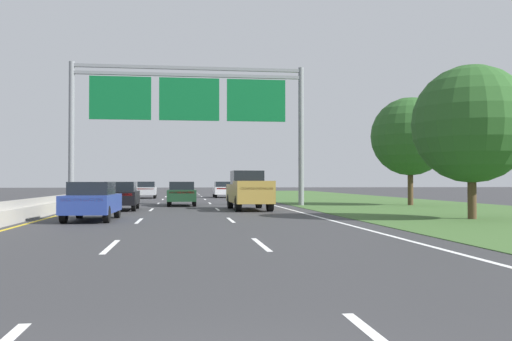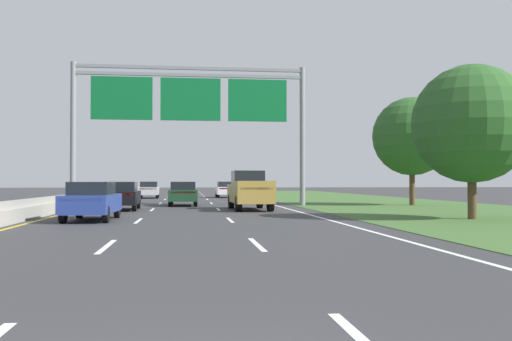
{
  "view_description": "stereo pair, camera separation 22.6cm",
  "coord_description": "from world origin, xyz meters",
  "px_view_note": "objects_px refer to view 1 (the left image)",
  "views": [
    {
      "loc": [
        -0.11,
        -3.57,
        1.59
      ],
      "look_at": [
        3.35,
        22.98,
        2.11
      ],
      "focal_mm": 39.5,
      "sensor_mm": 36.0,
      "label": 1
    },
    {
      "loc": [
        0.11,
        -3.6,
        1.59
      ],
      "look_at": [
        3.35,
        22.98,
        2.11
      ],
      "focal_mm": 39.5,
      "sensor_mm": 36.0,
      "label": 2
    }
  ],
  "objects_px": {
    "overhead_sign_gantry": "(189,105)",
    "pickup_truck_gold": "(249,191)",
    "car_black_left_lane_sedan": "(121,195)",
    "car_blue_left_lane_sedan": "(92,200)",
    "car_silver_left_lane_sedan": "(146,190)",
    "roadside_tree_mid": "(410,137)",
    "car_white_right_lane_sedan": "(223,189)",
    "car_darkgreen_centre_lane_sedan": "(182,193)",
    "roadside_tree_near": "(471,124)"
  },
  "relations": [
    {
      "from": "car_silver_left_lane_sedan",
      "to": "car_blue_left_lane_sedan",
      "type": "bearing_deg",
      "value": 178.33
    },
    {
      "from": "overhead_sign_gantry",
      "to": "roadside_tree_near",
      "type": "height_order",
      "value": "overhead_sign_gantry"
    },
    {
      "from": "pickup_truck_gold",
      "to": "roadside_tree_near",
      "type": "height_order",
      "value": "roadside_tree_near"
    },
    {
      "from": "pickup_truck_gold",
      "to": "roadside_tree_near",
      "type": "distance_m",
      "value": 12.71
    },
    {
      "from": "overhead_sign_gantry",
      "to": "pickup_truck_gold",
      "type": "height_order",
      "value": "overhead_sign_gantry"
    },
    {
      "from": "overhead_sign_gantry",
      "to": "car_darkgreen_centre_lane_sedan",
      "type": "xyz_separation_m",
      "value": [
        -0.47,
        0.85,
        -5.67
      ]
    },
    {
      "from": "overhead_sign_gantry",
      "to": "roadside_tree_near",
      "type": "bearing_deg",
      "value": -50.59
    },
    {
      "from": "car_silver_left_lane_sedan",
      "to": "pickup_truck_gold",
      "type": "bearing_deg",
      "value": -164.13
    },
    {
      "from": "car_darkgreen_centre_lane_sedan",
      "to": "roadside_tree_near",
      "type": "relative_size",
      "value": 0.68
    },
    {
      "from": "overhead_sign_gantry",
      "to": "pickup_truck_gold",
      "type": "distance_m",
      "value": 8.07
    },
    {
      "from": "overhead_sign_gantry",
      "to": "roadside_tree_near",
      "type": "relative_size",
      "value": 2.32
    },
    {
      "from": "overhead_sign_gantry",
      "to": "car_blue_left_lane_sedan",
      "type": "distance_m",
      "value": 14.54
    },
    {
      "from": "overhead_sign_gantry",
      "to": "car_black_left_lane_sedan",
      "type": "xyz_separation_m",
      "value": [
        -3.81,
        -4.45,
        -5.67
      ]
    },
    {
      "from": "roadside_tree_mid",
      "to": "car_white_right_lane_sedan",
      "type": "bearing_deg",
      "value": 118.81
    },
    {
      "from": "overhead_sign_gantry",
      "to": "roadside_tree_mid",
      "type": "xyz_separation_m",
      "value": [
        14.58,
        -0.68,
        -1.91
      ]
    },
    {
      "from": "car_darkgreen_centre_lane_sedan",
      "to": "car_black_left_lane_sedan",
      "type": "xyz_separation_m",
      "value": [
        -3.34,
        -5.3,
        0.0
      ]
    },
    {
      "from": "overhead_sign_gantry",
      "to": "car_black_left_lane_sedan",
      "type": "height_order",
      "value": "overhead_sign_gantry"
    },
    {
      "from": "car_darkgreen_centre_lane_sedan",
      "to": "car_blue_left_lane_sedan",
      "type": "distance_m",
      "value": 14.08
    },
    {
      "from": "car_white_right_lane_sedan",
      "to": "car_black_left_lane_sedan",
      "type": "xyz_separation_m",
      "value": [
        -7.36,
        -23.83,
        0.0
      ]
    },
    {
      "from": "car_blue_left_lane_sedan",
      "to": "roadside_tree_near",
      "type": "relative_size",
      "value": 0.68
    },
    {
      "from": "overhead_sign_gantry",
      "to": "pickup_truck_gold",
      "type": "xyz_separation_m",
      "value": [
        3.27,
        -5.01,
        -5.41
      ]
    },
    {
      "from": "overhead_sign_gantry",
      "to": "car_silver_left_lane_sedan",
      "type": "xyz_separation_m",
      "value": [
        -3.84,
        18.07,
        -5.67
      ]
    },
    {
      "from": "pickup_truck_gold",
      "to": "car_white_right_lane_sedan",
      "type": "xyz_separation_m",
      "value": [
        0.28,
        24.39,
        -0.26
      ]
    },
    {
      "from": "pickup_truck_gold",
      "to": "car_blue_left_lane_sedan",
      "type": "distance_m",
      "value": 10.67
    },
    {
      "from": "pickup_truck_gold",
      "to": "car_black_left_lane_sedan",
      "type": "relative_size",
      "value": 1.23
    },
    {
      "from": "car_blue_left_lane_sedan",
      "to": "roadside_tree_mid",
      "type": "height_order",
      "value": "roadside_tree_mid"
    },
    {
      "from": "pickup_truck_gold",
      "to": "roadside_tree_mid",
      "type": "xyz_separation_m",
      "value": [
        11.31,
        4.33,
        3.5
      ]
    },
    {
      "from": "roadside_tree_near",
      "to": "car_silver_left_lane_sedan",
      "type": "bearing_deg",
      "value": 115.63
    },
    {
      "from": "car_blue_left_lane_sedan",
      "to": "car_silver_left_lane_sedan",
      "type": "bearing_deg",
      "value": 0.69
    },
    {
      "from": "car_black_left_lane_sedan",
      "to": "roadside_tree_mid",
      "type": "distance_m",
      "value": 19.15
    },
    {
      "from": "roadside_tree_mid",
      "to": "car_black_left_lane_sedan",
      "type": "bearing_deg",
      "value": -168.42
    },
    {
      "from": "car_silver_left_lane_sedan",
      "to": "car_black_left_lane_sedan",
      "type": "distance_m",
      "value": 22.53
    },
    {
      "from": "car_silver_left_lane_sedan",
      "to": "roadside_tree_near",
      "type": "distance_m",
      "value": 35.87
    },
    {
      "from": "roadside_tree_near",
      "to": "car_darkgreen_centre_lane_sedan",
      "type": "bearing_deg",
      "value": 128.88
    },
    {
      "from": "car_darkgreen_centre_lane_sedan",
      "to": "roadside_tree_mid",
      "type": "bearing_deg",
      "value": -95.74
    },
    {
      "from": "car_darkgreen_centre_lane_sedan",
      "to": "roadside_tree_near",
      "type": "xyz_separation_m",
      "value": [
        12.09,
        -14.99,
        3.18
      ]
    },
    {
      "from": "car_blue_left_lane_sedan",
      "to": "car_black_left_lane_sedan",
      "type": "bearing_deg",
      "value": -0.63
    },
    {
      "from": "car_silver_left_lane_sedan",
      "to": "car_darkgreen_centre_lane_sedan",
      "type": "distance_m",
      "value": 17.55
    },
    {
      "from": "car_black_left_lane_sedan",
      "to": "car_blue_left_lane_sedan",
      "type": "distance_m",
      "value": 8.31
    },
    {
      "from": "car_white_right_lane_sedan",
      "to": "roadside_tree_near",
      "type": "relative_size",
      "value": 0.68
    },
    {
      "from": "car_silver_left_lane_sedan",
      "to": "roadside_tree_near",
      "type": "xyz_separation_m",
      "value": [
        15.46,
        -32.22,
        3.18
      ]
    },
    {
      "from": "car_white_right_lane_sedan",
      "to": "car_black_left_lane_sedan",
      "type": "height_order",
      "value": "same"
    },
    {
      "from": "car_white_right_lane_sedan",
      "to": "roadside_tree_mid",
      "type": "relative_size",
      "value": 0.61
    },
    {
      "from": "overhead_sign_gantry",
      "to": "pickup_truck_gold",
      "type": "bearing_deg",
      "value": -56.86
    },
    {
      "from": "car_black_left_lane_sedan",
      "to": "roadside_tree_near",
      "type": "xyz_separation_m",
      "value": [
        15.44,
        -9.69,
        3.18
      ]
    },
    {
      "from": "car_darkgreen_centre_lane_sedan",
      "to": "car_white_right_lane_sedan",
      "type": "distance_m",
      "value": 18.95
    },
    {
      "from": "car_silver_left_lane_sedan",
      "to": "car_white_right_lane_sedan",
      "type": "bearing_deg",
      "value": -81.27
    },
    {
      "from": "pickup_truck_gold",
      "to": "roadside_tree_mid",
      "type": "distance_m",
      "value": 12.6
    },
    {
      "from": "pickup_truck_gold",
      "to": "car_darkgreen_centre_lane_sedan",
      "type": "xyz_separation_m",
      "value": [
        -3.74,
        5.87,
        -0.26
      ]
    },
    {
      "from": "roadside_tree_mid",
      "to": "pickup_truck_gold",
      "type": "bearing_deg",
      "value": -159.03
    }
  ]
}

